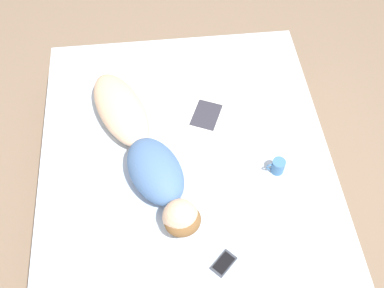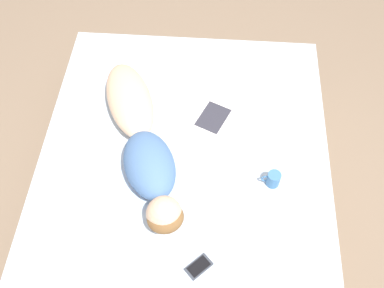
{
  "view_description": "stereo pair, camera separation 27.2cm",
  "coord_description": "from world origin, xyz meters",
  "px_view_note": "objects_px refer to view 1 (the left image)",
  "views": [
    {
      "loc": [
        0.12,
        1.44,
        2.83
      ],
      "look_at": [
        -0.04,
        -0.09,
        0.57
      ],
      "focal_mm": 42.0,
      "sensor_mm": 36.0,
      "label": 1
    },
    {
      "loc": [
        -0.16,
        1.44,
        2.83
      ],
      "look_at": [
        -0.04,
        -0.09,
        0.57
      ],
      "focal_mm": 42.0,
      "sensor_mm": 36.0,
      "label": 2
    }
  ],
  "objects_px": {
    "person": "(143,149)",
    "open_magazine": "(224,120)",
    "coffee_mug": "(278,166)",
    "cell_phone": "(224,263)"
  },
  "relations": [
    {
      "from": "person",
      "to": "open_magazine",
      "type": "distance_m",
      "value": 0.58
    },
    {
      "from": "person",
      "to": "open_magazine",
      "type": "height_order",
      "value": "person"
    },
    {
      "from": "person",
      "to": "cell_phone",
      "type": "relative_size",
      "value": 8.15
    },
    {
      "from": "person",
      "to": "cell_phone",
      "type": "bearing_deg",
      "value": 97.14
    },
    {
      "from": "coffee_mug",
      "to": "cell_phone",
      "type": "xyz_separation_m",
      "value": [
        0.4,
        0.53,
        -0.05
      ]
    },
    {
      "from": "person",
      "to": "open_magazine",
      "type": "bearing_deg",
      "value": -177.38
    },
    {
      "from": "open_magazine",
      "to": "coffee_mug",
      "type": "xyz_separation_m",
      "value": [
        -0.26,
        0.41,
        0.05
      ]
    },
    {
      "from": "open_magazine",
      "to": "cell_phone",
      "type": "distance_m",
      "value": 0.95
    },
    {
      "from": "cell_phone",
      "to": "open_magazine",
      "type": "bearing_deg",
      "value": -52.14
    },
    {
      "from": "open_magazine",
      "to": "cell_phone",
      "type": "relative_size",
      "value": 3.73
    }
  ]
}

